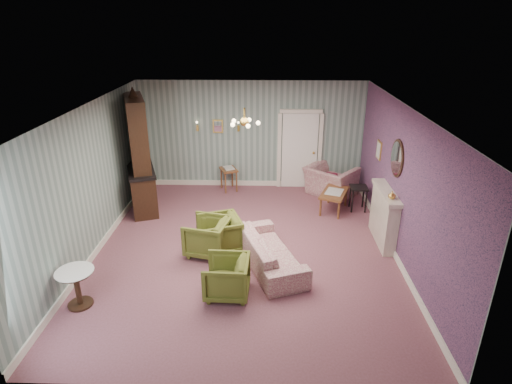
{
  "coord_description": "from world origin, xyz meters",
  "views": [
    {
      "loc": [
        0.41,
        -7.5,
        4.43
      ],
      "look_at": [
        0.2,
        0.4,
        1.1
      ],
      "focal_mm": 29.47,
      "sensor_mm": 36.0,
      "label": 1
    }
  ],
  "objects_px": {
    "fireplace": "(384,216)",
    "pedestal_table": "(78,288)",
    "coffee_table": "(334,201)",
    "wingback_chair": "(331,176)",
    "sofa_chintz": "(270,246)",
    "olive_chair_b": "(220,232)",
    "olive_chair_c": "(208,235)",
    "side_table_black": "(358,198)",
    "olive_chair_a": "(226,275)",
    "dresser": "(138,151)"
  },
  "relations": [
    {
      "from": "pedestal_table",
      "to": "side_table_black",
      "type": "bearing_deg",
      "value": 35.88
    },
    {
      "from": "side_table_black",
      "to": "pedestal_table",
      "type": "height_order",
      "value": "pedestal_table"
    },
    {
      "from": "sofa_chintz",
      "to": "coffee_table",
      "type": "bearing_deg",
      "value": -52.6
    },
    {
      "from": "wingback_chair",
      "to": "olive_chair_a",
      "type": "bearing_deg",
      "value": 102.91
    },
    {
      "from": "olive_chair_b",
      "to": "coffee_table",
      "type": "height_order",
      "value": "olive_chair_b"
    },
    {
      "from": "olive_chair_c",
      "to": "coffee_table",
      "type": "relative_size",
      "value": 0.84
    },
    {
      "from": "wingback_chair",
      "to": "side_table_black",
      "type": "bearing_deg",
      "value": 159.83
    },
    {
      "from": "sofa_chintz",
      "to": "pedestal_table",
      "type": "distance_m",
      "value": 3.4
    },
    {
      "from": "fireplace",
      "to": "coffee_table",
      "type": "relative_size",
      "value": 1.43
    },
    {
      "from": "wingback_chair",
      "to": "dresser",
      "type": "distance_m",
      "value": 4.94
    },
    {
      "from": "olive_chair_a",
      "to": "side_table_black",
      "type": "xyz_separation_m",
      "value": [
        2.9,
        3.47,
        -0.07
      ]
    },
    {
      "from": "sofa_chintz",
      "to": "coffee_table",
      "type": "xyz_separation_m",
      "value": [
        1.57,
        2.47,
        -0.16
      ]
    },
    {
      "from": "olive_chair_b",
      "to": "sofa_chintz",
      "type": "distance_m",
      "value": 1.13
    },
    {
      "from": "fireplace",
      "to": "sofa_chintz",
      "type": "bearing_deg",
      "value": -157.69
    },
    {
      "from": "wingback_chair",
      "to": "olive_chair_b",
      "type": "bearing_deg",
      "value": 89.39
    },
    {
      "from": "sofa_chintz",
      "to": "wingback_chair",
      "type": "relative_size",
      "value": 1.75
    },
    {
      "from": "coffee_table",
      "to": "pedestal_table",
      "type": "relative_size",
      "value": 1.47
    },
    {
      "from": "sofa_chintz",
      "to": "side_table_black",
      "type": "relative_size",
      "value": 3.39
    },
    {
      "from": "olive_chair_b",
      "to": "olive_chair_c",
      "type": "bearing_deg",
      "value": -81.57
    },
    {
      "from": "dresser",
      "to": "fireplace",
      "type": "distance_m",
      "value": 5.8
    },
    {
      "from": "wingback_chair",
      "to": "sofa_chintz",
      "type": "bearing_deg",
      "value": 105.86
    },
    {
      "from": "sofa_chintz",
      "to": "side_table_black",
      "type": "xyz_separation_m",
      "value": [
        2.16,
        2.52,
        -0.1
      ]
    },
    {
      "from": "olive_chair_c",
      "to": "fireplace",
      "type": "bearing_deg",
      "value": 112.87
    },
    {
      "from": "olive_chair_c",
      "to": "pedestal_table",
      "type": "xyz_separation_m",
      "value": [
        -1.9,
        -1.71,
        -0.08
      ]
    },
    {
      "from": "olive_chair_a",
      "to": "sofa_chintz",
      "type": "height_order",
      "value": "sofa_chintz"
    },
    {
      "from": "sofa_chintz",
      "to": "fireplace",
      "type": "distance_m",
      "value": 2.57
    },
    {
      "from": "sofa_chintz",
      "to": "wingback_chair",
      "type": "distance_m",
      "value": 3.85
    },
    {
      "from": "fireplace",
      "to": "side_table_black",
      "type": "height_order",
      "value": "fireplace"
    },
    {
      "from": "olive_chair_b",
      "to": "sofa_chintz",
      "type": "xyz_separation_m",
      "value": [
        1.0,
        -0.51,
        0.0
      ]
    },
    {
      "from": "wingback_chair",
      "to": "side_table_black",
      "type": "xyz_separation_m",
      "value": [
        0.54,
        -0.97,
        -0.21
      ]
    },
    {
      "from": "coffee_table",
      "to": "side_table_black",
      "type": "height_order",
      "value": "side_table_black"
    },
    {
      "from": "olive_chair_b",
      "to": "pedestal_table",
      "type": "relative_size",
      "value": 1.21
    },
    {
      "from": "olive_chair_a",
      "to": "pedestal_table",
      "type": "bearing_deg",
      "value": -79.49
    },
    {
      "from": "fireplace",
      "to": "olive_chair_a",
      "type": "bearing_deg",
      "value": -148.14
    },
    {
      "from": "olive_chair_c",
      "to": "sofa_chintz",
      "type": "relative_size",
      "value": 0.39
    },
    {
      "from": "fireplace",
      "to": "pedestal_table",
      "type": "relative_size",
      "value": 2.1
    },
    {
      "from": "coffee_table",
      "to": "wingback_chair",
      "type": "bearing_deg",
      "value": 86.71
    },
    {
      "from": "pedestal_table",
      "to": "fireplace",
      "type": "bearing_deg",
      "value": 22.58
    },
    {
      "from": "olive_chair_a",
      "to": "wingback_chair",
      "type": "relative_size",
      "value": 0.64
    },
    {
      "from": "sofa_chintz",
      "to": "dresser",
      "type": "relative_size",
      "value": 0.72
    },
    {
      "from": "olive_chair_b",
      "to": "dresser",
      "type": "relative_size",
      "value": 0.28
    },
    {
      "from": "olive_chair_b",
      "to": "fireplace",
      "type": "distance_m",
      "value": 3.41
    },
    {
      "from": "side_table_black",
      "to": "pedestal_table",
      "type": "relative_size",
      "value": 0.92
    },
    {
      "from": "wingback_chair",
      "to": "coffee_table",
      "type": "bearing_deg",
      "value": 127.62
    },
    {
      "from": "side_table_black",
      "to": "sofa_chintz",
      "type": "bearing_deg",
      "value": -130.7
    },
    {
      "from": "dresser",
      "to": "pedestal_table",
      "type": "height_order",
      "value": "dresser"
    },
    {
      "from": "olive_chair_c",
      "to": "fireplace",
      "type": "distance_m",
      "value": 3.66
    },
    {
      "from": "olive_chair_b",
      "to": "side_table_black",
      "type": "relative_size",
      "value": 1.32
    },
    {
      "from": "coffee_table",
      "to": "pedestal_table",
      "type": "height_order",
      "value": "pedestal_table"
    },
    {
      "from": "olive_chair_c",
      "to": "dresser",
      "type": "height_order",
      "value": "dresser"
    }
  ]
}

